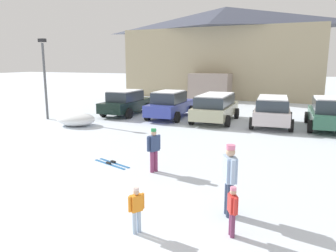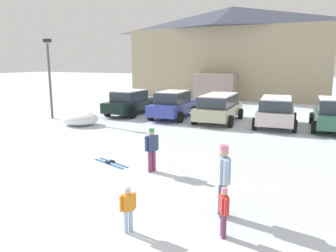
{
  "view_description": "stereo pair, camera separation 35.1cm",
  "coord_description": "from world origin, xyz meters",
  "px_view_note": "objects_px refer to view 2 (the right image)",
  "views": [
    {
      "loc": [
        4.83,
        -3.79,
        3.47
      ],
      "look_at": [
        0.1,
        7.52,
        1.04
      ],
      "focal_mm": 35.0,
      "sensor_mm": 36.0,
      "label": 1
    },
    {
      "loc": [
        5.16,
        -3.65,
        3.47
      ],
      "look_at": [
        0.1,
        7.52,
        1.04
      ],
      "focal_mm": 35.0,
      "sensor_mm": 36.0,
      "label": 2
    }
  ],
  "objects_px": {
    "skier_child_in_orange_jacket": "(128,207)",
    "lamp_post": "(49,74)",
    "parked_blue_hatchback": "(174,104)",
    "pair_of_skis": "(111,163)",
    "plowed_snow_pile": "(79,119)",
    "ski_lodge": "(231,52)",
    "parked_beige_suv": "(219,107)",
    "parked_green_coupe": "(334,114)",
    "skier_adult_in_blue_parka": "(223,177)",
    "parked_silver_wagon": "(276,111)",
    "skier_child_in_red_jacket": "(224,209)",
    "skier_teen_in_navy_coat": "(152,148)",
    "parked_black_sedan": "(131,102)"
  },
  "relations": [
    {
      "from": "parked_silver_wagon",
      "to": "plowed_snow_pile",
      "type": "height_order",
      "value": "parked_silver_wagon"
    },
    {
      "from": "skier_child_in_red_jacket",
      "to": "skier_adult_in_blue_parka",
      "type": "distance_m",
      "value": 0.98
    },
    {
      "from": "skier_child_in_orange_jacket",
      "to": "parked_green_coupe",
      "type": "bearing_deg",
      "value": 72.29
    },
    {
      "from": "pair_of_skis",
      "to": "plowed_snow_pile",
      "type": "height_order",
      "value": "plowed_snow_pile"
    },
    {
      "from": "parked_silver_wagon",
      "to": "pair_of_skis",
      "type": "xyz_separation_m",
      "value": [
        -4.4,
        -9.11,
        -0.85
      ]
    },
    {
      "from": "parked_beige_suv",
      "to": "plowed_snow_pile",
      "type": "height_order",
      "value": "parked_beige_suv"
    },
    {
      "from": "skier_child_in_orange_jacket",
      "to": "skier_child_in_red_jacket",
      "type": "height_order",
      "value": "skier_child_in_red_jacket"
    },
    {
      "from": "ski_lodge",
      "to": "skier_adult_in_blue_parka",
      "type": "relative_size",
      "value": 11.74
    },
    {
      "from": "skier_child_in_orange_jacket",
      "to": "lamp_post",
      "type": "relative_size",
      "value": 0.21
    },
    {
      "from": "ski_lodge",
      "to": "parked_green_coupe",
      "type": "height_order",
      "value": "ski_lodge"
    },
    {
      "from": "skier_child_in_red_jacket",
      "to": "parked_silver_wagon",
      "type": "bearing_deg",
      "value": 91.89
    },
    {
      "from": "parked_green_coupe",
      "to": "lamp_post",
      "type": "xyz_separation_m",
      "value": [
        -15.66,
        -3.32,
        1.89
      ]
    },
    {
      "from": "skier_child_in_orange_jacket",
      "to": "parked_black_sedan",
      "type": "bearing_deg",
      "value": 120.51
    },
    {
      "from": "parked_silver_wagon",
      "to": "skier_adult_in_blue_parka",
      "type": "bearing_deg",
      "value": -89.27
    },
    {
      "from": "parked_silver_wagon",
      "to": "skier_child_in_orange_jacket",
      "type": "bearing_deg",
      "value": -96.31
    },
    {
      "from": "skier_child_in_red_jacket",
      "to": "pair_of_skis",
      "type": "height_order",
      "value": "skier_child_in_red_jacket"
    },
    {
      "from": "ski_lodge",
      "to": "parked_beige_suv",
      "type": "distance_m",
      "value": 15.37
    },
    {
      "from": "parked_beige_suv",
      "to": "skier_child_in_orange_jacket",
      "type": "distance_m",
      "value": 13.17
    },
    {
      "from": "parked_beige_suv",
      "to": "skier_child_in_orange_jacket",
      "type": "bearing_deg",
      "value": -82.26
    },
    {
      "from": "parked_silver_wagon",
      "to": "pair_of_skis",
      "type": "relative_size",
      "value": 2.65
    },
    {
      "from": "ski_lodge",
      "to": "pair_of_skis",
      "type": "xyz_separation_m",
      "value": [
        1.78,
        -23.95,
        -4.38
      ]
    },
    {
      "from": "parked_beige_suv",
      "to": "skier_child_in_red_jacket",
      "type": "bearing_deg",
      "value": -73.84
    },
    {
      "from": "parked_blue_hatchback",
      "to": "skier_teen_in_navy_coat",
      "type": "height_order",
      "value": "parked_blue_hatchback"
    },
    {
      "from": "parked_beige_suv",
      "to": "lamp_post",
      "type": "bearing_deg",
      "value": -161.95
    },
    {
      "from": "parked_green_coupe",
      "to": "parked_beige_suv",
      "type": "bearing_deg",
      "value": -178.35
    },
    {
      "from": "parked_blue_hatchback",
      "to": "parked_green_coupe",
      "type": "height_order",
      "value": "parked_blue_hatchback"
    },
    {
      "from": "ski_lodge",
      "to": "pair_of_skis",
      "type": "height_order",
      "value": "ski_lodge"
    },
    {
      "from": "pair_of_skis",
      "to": "parked_blue_hatchback",
      "type": "bearing_deg",
      "value": 100.14
    },
    {
      "from": "ski_lodge",
      "to": "parked_beige_suv",
      "type": "height_order",
      "value": "ski_lodge"
    },
    {
      "from": "parked_blue_hatchback",
      "to": "plowed_snow_pile",
      "type": "distance_m",
      "value": 5.75
    },
    {
      "from": "pair_of_skis",
      "to": "lamp_post",
      "type": "height_order",
      "value": "lamp_post"
    },
    {
      "from": "parked_black_sedan",
      "to": "skier_child_in_red_jacket",
      "type": "distance_m",
      "value": 15.9
    },
    {
      "from": "parked_silver_wagon",
      "to": "skier_child_in_red_jacket",
      "type": "bearing_deg",
      "value": -88.11
    },
    {
      "from": "lamp_post",
      "to": "plowed_snow_pile",
      "type": "relative_size",
      "value": 2.18
    },
    {
      "from": "parked_silver_wagon",
      "to": "skier_child_in_orange_jacket",
      "type": "relative_size",
      "value": 4.21
    },
    {
      "from": "skier_child_in_red_jacket",
      "to": "lamp_post",
      "type": "xyz_separation_m",
      "value": [
        -13.26,
        9.27,
        2.13
      ]
    },
    {
      "from": "parked_blue_hatchback",
      "to": "skier_child_in_orange_jacket",
      "type": "bearing_deg",
      "value": -70.46
    },
    {
      "from": "skier_child_in_orange_jacket",
      "to": "parked_blue_hatchback",
      "type": "bearing_deg",
      "value": 109.54
    },
    {
      "from": "skier_adult_in_blue_parka",
      "to": "parked_green_coupe",
      "type": "bearing_deg",
      "value": 77.23
    },
    {
      "from": "parked_blue_hatchback",
      "to": "pair_of_skis",
      "type": "bearing_deg",
      "value": -79.86
    },
    {
      "from": "parked_green_coupe",
      "to": "parked_silver_wagon",
      "type": "bearing_deg",
      "value": -172.72
    },
    {
      "from": "skier_child_in_orange_jacket",
      "to": "skier_adult_in_blue_parka",
      "type": "relative_size",
      "value": 0.59
    },
    {
      "from": "skier_teen_in_navy_coat",
      "to": "skier_adult_in_blue_parka",
      "type": "bearing_deg",
      "value": -36.0
    },
    {
      "from": "parked_green_coupe",
      "to": "skier_child_in_orange_jacket",
      "type": "distance_m",
      "value": 13.88
    },
    {
      "from": "skier_child_in_orange_jacket",
      "to": "plowed_snow_pile",
      "type": "xyz_separation_m",
      "value": [
        -8.5,
        8.88,
        -0.21
      ]
    },
    {
      "from": "parked_silver_wagon",
      "to": "pair_of_skis",
      "type": "distance_m",
      "value": 10.16
    },
    {
      "from": "parked_silver_wagon",
      "to": "pair_of_skis",
      "type": "height_order",
      "value": "parked_silver_wagon"
    },
    {
      "from": "parked_blue_hatchback",
      "to": "skier_child_in_red_jacket",
      "type": "relative_size",
      "value": 4.34
    },
    {
      "from": "skier_teen_in_navy_coat",
      "to": "lamp_post",
      "type": "xyz_separation_m",
      "value": [
        -10.15,
        6.32,
        1.93
      ]
    },
    {
      "from": "parked_silver_wagon",
      "to": "skier_child_in_red_jacket",
      "type": "height_order",
      "value": "parked_silver_wagon"
    }
  ]
}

